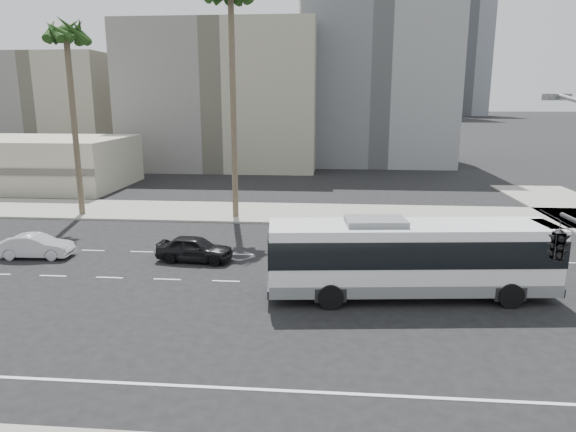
# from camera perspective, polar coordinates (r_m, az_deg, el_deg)

# --- Properties ---
(ground) EXTENTS (700.00, 700.00, 0.00)m
(ground) POSITION_cam_1_polar(r_m,az_deg,el_deg) (25.41, -0.24, -7.49)
(ground) COLOR black
(ground) RESTS_ON ground
(sidewalk_north) EXTENTS (120.00, 7.00, 0.15)m
(sidewalk_north) POSITION_cam_1_polar(r_m,az_deg,el_deg) (40.25, 1.75, 0.32)
(sidewalk_north) COLOR gray
(sidewalk_north) RESTS_ON ground
(commercial_low) EXTENTS (22.00, 12.16, 5.00)m
(commercial_low) POSITION_cam_1_polar(r_m,az_deg,el_deg) (59.54, -27.92, 5.32)
(commercial_low) COLOR #B4AD98
(commercial_low) RESTS_ON ground
(midrise_beige_west) EXTENTS (24.00, 18.00, 18.00)m
(midrise_beige_west) POSITION_cam_1_polar(r_m,az_deg,el_deg) (70.15, -6.88, 12.98)
(midrise_beige_west) COLOR gray
(midrise_beige_west) RESTS_ON ground
(midrise_gray_center) EXTENTS (20.00, 20.00, 26.00)m
(midrise_gray_center) POSITION_cam_1_polar(r_m,az_deg,el_deg) (76.05, 9.71, 15.90)
(midrise_gray_center) COLOR slate
(midrise_gray_center) RESTS_ON ground
(midrise_beige_far) EXTENTS (18.00, 16.00, 15.00)m
(midrise_beige_far) POSITION_cam_1_polar(r_m,az_deg,el_deg) (83.95, -24.11, 10.93)
(midrise_beige_far) COLOR gray
(midrise_beige_far) RESTS_ON ground
(civic_tower) EXTENTS (42.00, 42.00, 129.00)m
(civic_tower) POSITION_cam_1_polar(r_m,az_deg,el_deg) (275.37, 4.28, 19.19)
(civic_tower) COLOR beige
(civic_tower) RESTS_ON ground
(highrise_right) EXTENTS (26.00, 26.00, 70.00)m
(highrise_right) POSITION_cam_1_polar(r_m,az_deg,el_deg) (258.63, 15.23, 18.34)
(highrise_right) COLOR slate
(highrise_right) RESTS_ON ground
(highrise_far) EXTENTS (22.00, 22.00, 60.00)m
(highrise_far) POSITION_cam_1_polar(r_m,az_deg,el_deg) (292.47, 19.14, 16.43)
(highrise_far) COLOR slate
(highrise_far) RESTS_ON ground
(city_bus) EXTENTS (13.05, 4.18, 3.69)m
(city_bus) POSITION_cam_1_polar(r_m,az_deg,el_deg) (23.85, 13.51, -4.34)
(city_bus) COLOR silver
(city_bus) RESTS_ON ground
(car_a) EXTENTS (2.08, 4.37, 1.44)m
(car_a) POSITION_cam_1_polar(r_m,az_deg,el_deg) (29.03, -10.35, -3.58)
(car_a) COLOR black
(car_a) RESTS_ON ground
(car_b) EXTENTS (1.65, 4.14, 1.34)m
(car_b) POSITION_cam_1_polar(r_m,az_deg,el_deg) (32.53, -26.26, -3.03)
(car_b) COLOR silver
(car_b) RESTS_ON ground
(traffic_signal) EXTENTS (2.78, 3.65, 6.07)m
(traffic_signal) POSITION_cam_1_polar(r_m,az_deg,el_deg) (14.85, 28.40, -3.57)
(traffic_signal) COLOR #262628
(traffic_signal) RESTS_ON ground
(palm_mid) EXTENTS (4.73, 4.73, 14.62)m
(palm_mid) POSITION_cam_1_polar(r_m,az_deg,el_deg) (42.03, -23.49, 17.78)
(palm_mid) COLOR brown
(palm_mid) RESTS_ON ground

